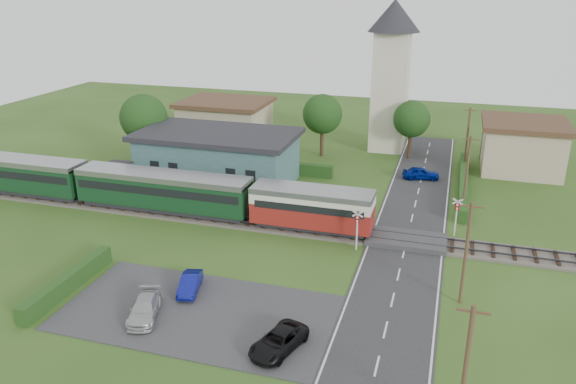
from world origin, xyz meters
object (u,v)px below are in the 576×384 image
(car_park_blue, at_px, (190,284))
(pedestrian_near, at_px, (252,193))
(train, at_px, (132,186))
(house_west, at_px, (226,122))
(crossing_signal_near, at_px, (357,224))
(car_park_dark, at_px, (279,341))
(car_on_road, at_px, (421,173))
(pedestrian_far, at_px, (134,185))
(church_tower, at_px, (392,65))
(crossing_signal_far, at_px, (457,212))
(equipment_hut, at_px, (118,176))
(car_park_silver, at_px, (144,308))
(house_east, at_px, (522,146))
(station_building, at_px, (218,157))

(car_park_blue, bearing_deg, pedestrian_near, 81.01)
(train, xyz_separation_m, house_west, (-0.46, 23.00, 0.61))
(crossing_signal_near, height_order, car_park_dark, crossing_signal_near)
(car_on_road, height_order, pedestrian_far, pedestrian_far)
(church_tower, height_order, pedestrian_far, church_tower)
(house_west, bearing_deg, crossing_signal_far, -35.77)
(equipment_hut, height_order, crossing_signal_near, crossing_signal_near)
(crossing_signal_far, bearing_deg, car_on_road, 105.45)
(equipment_hut, xyz_separation_m, car_park_silver, (13.60, -18.61, -1.09))
(car_park_silver, xyz_separation_m, car_park_dark, (8.90, -0.79, -0.02))
(crossing_signal_near, xyz_separation_m, crossing_signal_far, (7.20, 4.80, 0.00))
(house_west, relative_size, pedestrian_near, 5.86)
(house_east, xyz_separation_m, car_park_silver, (-24.40, -37.41, -2.14))
(car_on_road, xyz_separation_m, pedestrian_near, (-14.24, -12.35, 0.68))
(train, relative_size, car_park_dark, 10.70)
(train, height_order, church_tower, church_tower)
(car_park_blue, bearing_deg, house_east, 42.00)
(station_building, distance_m, train, 10.09)
(car_on_road, xyz_separation_m, car_park_dark, (-5.40, -31.98, -0.05))
(house_west, bearing_deg, equipment_hut, -98.62)
(car_on_road, bearing_deg, train, 110.76)
(station_building, relative_size, pedestrian_near, 8.69)
(car_park_dark, bearing_deg, crossing_signal_far, 81.32)
(equipment_hut, bearing_deg, pedestrian_near, 0.96)
(pedestrian_far, bearing_deg, car_on_road, -46.93)
(house_east, relative_size, car_park_silver, 2.20)
(train, distance_m, church_tower, 33.50)
(pedestrian_far, bearing_deg, car_park_silver, -130.91)
(church_tower, distance_m, car_park_blue, 39.84)
(house_west, height_order, car_on_road, house_west)
(house_east, bearing_deg, pedestrian_near, -142.65)
(car_park_dark, bearing_deg, pedestrian_near, 131.63)
(car_park_blue, bearing_deg, equipment_hut, 121.13)
(car_park_silver, bearing_deg, equipment_hut, 107.82)
(station_building, height_order, pedestrian_near, station_building)
(house_west, bearing_deg, house_east, -1.64)
(equipment_hut, xyz_separation_m, house_west, (3.00, 19.80, 1.04))
(church_tower, bearing_deg, car_on_road, -64.38)
(train, bearing_deg, crossing_signal_far, 4.86)
(train, height_order, car_park_dark, train)
(pedestrian_near, xyz_separation_m, pedestrian_far, (-11.71, -0.63, -0.17))
(station_building, bearing_deg, house_east, 23.44)
(train, bearing_deg, car_park_silver, -56.67)
(crossing_signal_near, xyz_separation_m, car_on_road, (3.50, 18.18, -1.45))
(equipment_hut, bearing_deg, station_building, 35.92)
(crossing_signal_near, relative_size, car_on_road, 0.87)
(church_tower, bearing_deg, house_west, -171.47)
(car_park_silver, distance_m, pedestrian_near, 18.85)
(equipment_hut, xyz_separation_m, house_east, (38.00, 18.80, 1.05))
(house_east, height_order, pedestrian_near, house_east)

